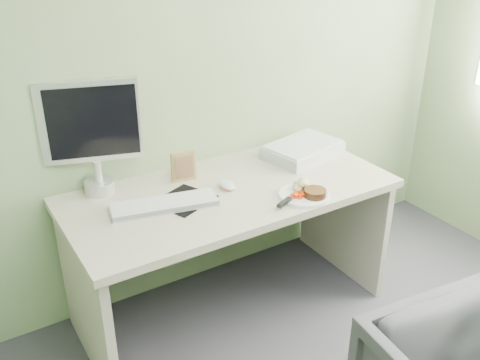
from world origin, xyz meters
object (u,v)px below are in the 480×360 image
plate (304,195)px  desk (230,221)px  monitor (91,131)px  scanner (303,150)px

plate → desk: bearing=135.8°
plate → monitor: bearing=145.0°
desk → plate: (0.26, -0.25, 0.19)m
scanner → desk: bearing=-177.8°
desk → monitor: (-0.55, 0.31, 0.49)m
desk → scanner: scanner is taller
desk → scanner: bearing=14.0°
plate → scanner: size_ratio=0.60×
desk → scanner: (0.55, 0.14, 0.21)m
plate → monitor: 1.03m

